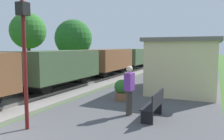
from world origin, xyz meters
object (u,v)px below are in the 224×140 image
at_px(freight_train, 107,61).
at_px(potted_planter, 122,90).
at_px(bench_near_hut, 154,105).
at_px(lamp_post_near, 24,40).
at_px(tree_trackside_far, 28,31).
at_px(station_hut, 186,64).
at_px(tree_field_left, 73,38).
at_px(person_waiting, 129,88).

relative_size(freight_train, potted_planter, 35.59).
bearing_deg(bench_near_hut, lamp_post_near, -141.82).
relative_size(potted_planter, tree_trackside_far, 0.17).
distance_m(freight_train, station_hut, 7.92).
bearing_deg(tree_trackside_far, potted_planter, -26.46).
distance_m(potted_planter, tree_trackside_far, 11.93).
bearing_deg(bench_near_hut, tree_field_left, 130.86).
distance_m(person_waiting, tree_field_left, 20.70).
distance_m(bench_near_hut, lamp_post_near, 4.45).
bearing_deg(freight_train, person_waiting, -60.38).
xyz_separation_m(freight_train, bench_near_hut, (6.53, -9.98, -0.68)).
height_order(lamp_post_near, tree_trackside_far, tree_trackside_far).
bearing_deg(tree_field_left, potted_planter, -49.67).
xyz_separation_m(lamp_post_near, tree_trackside_far, (-9.18, 9.58, 1.07)).
distance_m(freight_train, lamp_post_near, 12.96).
bearing_deg(bench_near_hut, person_waiting, 175.81).
distance_m(station_hut, lamp_post_near, 9.08).
bearing_deg(freight_train, tree_trackside_far, -153.69).
relative_size(station_hut, person_waiting, 3.39).
bearing_deg(tree_field_left, station_hut, -35.56).
distance_m(person_waiting, tree_trackside_far, 13.67).
height_order(freight_train, station_hut, station_hut).
height_order(person_waiting, lamp_post_near, lamp_post_near).
bearing_deg(tree_trackside_far, tree_field_left, 100.15).
distance_m(lamp_post_near, tree_trackside_far, 13.31).
xyz_separation_m(bench_near_hut, tree_trackside_far, (-12.27, 7.15, 3.15)).
bearing_deg(station_hut, tree_trackside_far, 174.44).
relative_size(freight_train, tree_trackside_far, 6.08).
bearing_deg(freight_train, tree_field_left, 140.50).
distance_m(freight_train, tree_field_left, 9.75).
distance_m(lamp_post_near, tree_field_left, 21.38).
xyz_separation_m(freight_train, person_waiting, (5.64, -9.92, -0.21)).
height_order(station_hut, tree_trackside_far, tree_trackside_far).
bearing_deg(tree_field_left, person_waiting, -50.91).
bearing_deg(tree_trackside_far, station_hut, -5.56).
bearing_deg(tree_field_left, freight_train, -39.50).
bearing_deg(bench_near_hut, freight_train, 123.20).
bearing_deg(tree_trackside_far, lamp_post_near, -46.20).
distance_m(freight_train, potted_planter, 9.20).
height_order(freight_train, tree_field_left, tree_field_left).
xyz_separation_m(bench_near_hut, lamp_post_near, (-3.09, -2.43, 2.08)).
xyz_separation_m(station_hut, person_waiting, (-1.16, -5.86, -0.47)).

